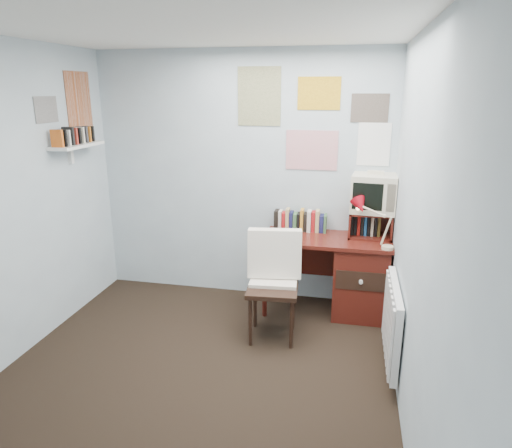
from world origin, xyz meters
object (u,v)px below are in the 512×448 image
Objects in this scene: radiator at (393,322)px; tv_riser at (370,224)px; desk_lamp at (389,228)px; desk_chair at (273,289)px; wall_shelf at (77,145)px; crt_tv at (374,191)px; desk at (354,274)px.

tv_riser is at bearing 99.28° from radiator.
radiator is (0.02, -0.71, -0.53)m from desk_lamp.
wall_shelf reaches higher than desk_chair.
crt_tv is 0.51× the size of radiator.
crt_tv is (0.14, 0.13, 0.80)m from desk.
radiator is 1.29× the size of wall_shelf.
crt_tv reaches higher than radiator.
desk is at bearing -131.00° from crt_tv.
tv_riser is (0.12, 0.11, 0.48)m from desk.
desk_lamp is at bearing -65.56° from tv_riser.
wall_shelf is (-2.84, -0.16, 0.67)m from desk_lamp.
wall_shelf is at bearing 168.10° from desk_chair.
desk_lamp is (0.96, 0.39, 0.49)m from desk_chair.
wall_shelf is at bearing -171.60° from desk.
desk_chair is 1.17m from tv_riser.
desk_chair is 1.03m from radiator.
desk_lamp is at bearing -63.87° from crt_tv.
desk is 0.97m from radiator.
desk_lamp is at bearing -39.28° from desk.
crt_tv is 2.79m from wall_shelf.
desk is 0.51m from tv_riser.
tv_riser is (0.81, 0.72, 0.43)m from desk_chair.
radiator is at bearing -80.72° from tv_riser.
crt_tv is (0.02, 0.02, 0.32)m from tv_riser.
desk_chair is 1.34m from crt_tv.
desk is 3.12× the size of desk_lamp.
desk_lamp reaches higher than desk.
desk_chair is at bearing -161.56° from desk_lamp.
crt_tv is at bearing 98.04° from radiator.
desk is 1.50× the size of radiator.
desk_chair is at bearing 162.09° from radiator.
crt_tv is 1.33m from radiator.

